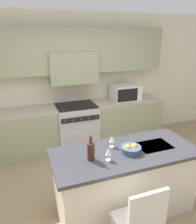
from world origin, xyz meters
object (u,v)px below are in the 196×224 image
range_stove (77,126)px  wine_bottle (91,151)px  wine_glass_far (112,139)px  microwave (125,93)px  wine_glass_near (108,152)px  island_chair (141,222)px  fruit_bowl (131,149)px

range_stove → wine_bottle: size_ratio=3.04×
wine_bottle → wine_glass_far: 0.40m
microwave → wine_glass_near: (-1.27, -2.08, -0.08)m
microwave → wine_glass_near: microwave is taller
microwave → wine_glass_far: (-1.10, -1.80, -0.08)m
wine_bottle → wine_glass_far: size_ratio=1.85×
wine_bottle → wine_glass_near: 0.20m
island_chair → wine_bottle: size_ratio=3.22×
wine_glass_near → fruit_bowl: 0.35m
range_stove → fruit_bowl: bearing=-84.8°
wine_glass_near → wine_bottle: bearing=154.9°
wine_bottle → fruit_bowl: 0.53m
range_stove → wine_glass_near: (-0.16, -2.06, 0.54)m
wine_bottle → wine_glass_near: (0.18, -0.09, -0.00)m
island_chair → wine_glass_near: 0.78m
fruit_bowl → wine_bottle: bearing=179.4°
fruit_bowl → range_stove: bearing=95.2°
microwave → fruit_bowl: bearing=-114.9°
range_stove → fruit_bowl: fruit_bowl is taller
wine_glass_near → range_stove: bearing=85.6°
range_stove → wine_glass_far: 1.87m
wine_glass_near → wine_glass_far: size_ratio=1.00×
microwave → wine_glass_far: microwave is taller
wine_glass_far → island_chair: bearing=-95.1°
island_chair → wine_bottle: (-0.27, 0.71, 0.46)m
range_stove → wine_glass_near: wine_glass_near is taller
range_stove → microwave: (1.11, 0.02, 0.62)m
island_chair → fruit_bowl: fruit_bowl is taller
range_stove → microwave: bearing=1.0°
range_stove → wine_glass_near: bearing=-94.4°
range_stove → island_chair: bearing=-91.6°
wine_glass_near → island_chair: bearing=-82.3°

